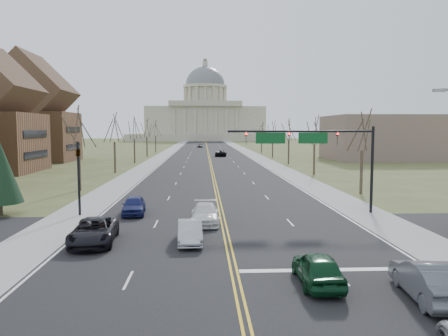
{
  "coord_description": "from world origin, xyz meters",
  "views": [
    {
      "loc": [
        -1.5,
        -21.86,
        7.01
      ],
      "look_at": [
        0.64,
        22.56,
        3.0
      ],
      "focal_mm": 35.0,
      "sensor_mm": 36.0,
      "label": 1
    }
  ],
  "objects": [
    {
      "name": "sidewalk_right",
      "position": [
        12.0,
        110.0,
        0.01
      ],
      "size": [
        4.0,
        380.0,
        0.03
      ],
      "primitive_type": "cube",
      "color": "gray",
      "rests_on": "ground"
    },
    {
      "name": "edge_line_right",
      "position": [
        9.8,
        110.0,
        0.01
      ],
      "size": [
        0.15,
        380.0,
        0.01
      ],
      "primitive_type": "cube",
      "color": "silver",
      "rests_on": "road"
    },
    {
      "name": "tree_r_2",
      "position": [
        15.5,
        64.0,
        6.55
      ],
      "size": [
        3.74,
        3.74,
        8.5
      ],
      "color": "#33281E",
      "rests_on": "ground"
    },
    {
      "name": "car_nb_outer_lead",
      "position": [
        7.74,
        -4.86,
        0.82
      ],
      "size": [
        2.13,
        5.02,
        1.61
      ],
      "primitive_type": "imported",
      "rotation": [
        0.0,
        0.0,
        3.05
      ],
      "color": "#52545A",
      "rests_on": "road"
    },
    {
      "name": "tree_r_1",
      "position": [
        15.5,
        44.0,
        6.55
      ],
      "size": [
        3.74,
        3.74,
        8.5
      ],
      "color": "#33281E",
      "rests_on": "ground"
    },
    {
      "name": "cross_road",
      "position": [
        0.0,
        6.0,
        0.01
      ],
      "size": [
        120.0,
        14.0,
        0.01
      ],
      "primitive_type": "cube",
      "color": "black",
      "rests_on": "ground"
    },
    {
      "name": "tree_l_3",
      "position": [
        -15.5,
        88.0,
        6.94
      ],
      "size": [
        3.96,
        3.96,
        9.0
      ],
      "color": "#33281E",
      "rests_on": "ground"
    },
    {
      "name": "tree_r_0",
      "position": [
        15.5,
        24.0,
        6.55
      ],
      "size": [
        3.74,
        3.74,
        8.5
      ],
      "color": "#33281E",
      "rests_on": "ground"
    },
    {
      "name": "tree_l_4",
      "position": [
        -15.5,
        108.0,
        6.94
      ],
      "size": [
        3.96,
        3.96,
        9.0
      ],
      "color": "#33281E",
      "rests_on": "ground"
    },
    {
      "name": "bldg_right_mass",
      "position": [
        40.0,
        76.0,
        5.0
      ],
      "size": [
        25.0,
        20.0,
        10.0
      ],
      "primitive_type": "cube",
      "color": "#735C51",
      "rests_on": "ground"
    },
    {
      "name": "car_nb_inner_lead",
      "position": [
        3.63,
        -2.96,
        0.76
      ],
      "size": [
        1.86,
        4.41,
        1.49
      ],
      "primitive_type": "imported",
      "rotation": [
        0.0,
        0.0,
        3.12
      ],
      "color": "#0C381C",
      "rests_on": "road"
    },
    {
      "name": "tree_l_2",
      "position": [
        -15.5,
        68.0,
        6.94
      ],
      "size": [
        3.96,
        3.96,
        9.0
      ],
      "color": "#33281E",
      "rests_on": "ground"
    },
    {
      "name": "tree_l_1",
      "position": [
        -15.5,
        48.0,
        6.94
      ],
      "size": [
        3.96,
        3.96,
        9.0
      ],
      "color": "#33281E",
      "rests_on": "ground"
    },
    {
      "name": "car_sb_outer_second",
      "position": [
        -7.19,
        13.75,
        0.76
      ],
      "size": [
        2.13,
        4.53,
        1.5
      ],
      "primitive_type": "imported",
      "rotation": [
        0.0,
        0.0,
        0.08
      ],
      "color": "navy",
      "rests_on": "road"
    },
    {
      "name": "signal_mast",
      "position": [
        7.45,
        13.5,
        5.76
      ],
      "size": [
        12.12,
        0.44,
        7.2
      ],
      "color": "black",
      "rests_on": "ground"
    },
    {
      "name": "sidewalk_left",
      "position": [
        -12.0,
        110.0,
        0.01
      ],
      "size": [
        4.0,
        380.0,
        0.03
      ],
      "primitive_type": "cube",
      "color": "gray",
      "rests_on": "ground"
    },
    {
      "name": "tree_l_0",
      "position": [
        -15.5,
        28.0,
        6.94
      ],
      "size": [
        3.96,
        3.96,
        9.0
      ],
      "color": "#33281E",
      "rests_on": "ground"
    },
    {
      "name": "edge_line_left",
      "position": [
        -9.8,
        110.0,
        0.01
      ],
      "size": [
        0.15,
        380.0,
        0.01
      ],
      "primitive_type": "cube",
      "color": "silver",
      "rests_on": "road"
    },
    {
      "name": "bldg_left_far",
      "position": [
        -38.0,
        74.0,
        9.54
      ],
      "size": [
        17.1,
        14.28,
        23.25
      ],
      "color": "brown",
      "rests_on": "ground"
    },
    {
      "name": "car_sb_inner_second",
      "position": [
        -1.36,
        10.0,
        0.74
      ],
      "size": [
        2.08,
        5.02,
        1.45
      ],
      "primitive_type": "imported",
      "rotation": [
        0.0,
        0.0,
        -0.01
      ],
      "color": "silver",
      "rests_on": "road"
    },
    {
      "name": "stop_bar",
      "position": [
        5.0,
        -1.0,
        0.01
      ],
      "size": [
        9.5,
        0.5,
        0.01
      ],
      "primitive_type": "cube",
      "color": "silver",
      "rests_on": "road"
    },
    {
      "name": "car_far_sb",
      "position": [
        -2.6,
        141.16,
        0.71
      ],
      "size": [
        2.1,
        4.26,
        1.4
      ],
      "primitive_type": "imported",
      "rotation": [
        0.0,
        0.0,
        -0.11
      ],
      "color": "#484A4F",
      "rests_on": "road"
    },
    {
      "name": "car_sb_inner_lead",
      "position": [
        -2.32,
        4.5,
        0.7
      ],
      "size": [
        1.62,
        4.23,
        1.38
      ],
      "primitive_type": "imported",
      "rotation": [
        0.0,
        0.0,
        0.04
      ],
      "color": "#ABAFB4",
      "rests_on": "road"
    },
    {
      "name": "road",
      "position": [
        0.0,
        110.0,
        0.01
      ],
      "size": [
        20.0,
        380.0,
        0.01
      ],
      "primitive_type": "cube",
      "color": "black",
      "rests_on": "ground"
    },
    {
      "name": "car_far_nb",
      "position": [
        3.07,
        88.97,
        0.82
      ],
      "size": [
        3.28,
        6.06,
        1.61
      ],
      "primitive_type": "imported",
      "rotation": [
        0.0,
        0.0,
        3.03
      ],
      "color": "black",
      "rests_on": "road"
    },
    {
      "name": "car_sb_outer_lead",
      "position": [
        -8.18,
        4.64,
        0.77
      ],
      "size": [
        2.92,
        5.64,
        1.52
      ],
      "primitive_type": "imported",
      "rotation": [
        0.0,
        0.0,
        0.08
      ],
      "color": "black",
      "rests_on": "road"
    },
    {
      "name": "ground",
      "position": [
        0.0,
        0.0,
        0.0
      ],
      "size": [
        600.0,
        600.0,
        0.0
      ],
      "primitive_type": "plane",
      "color": "#444E27",
      "rests_on": "ground"
    },
    {
      "name": "capitol",
      "position": [
        0.0,
        249.91,
        14.2
      ],
      "size": [
        90.0,
        60.0,
        50.0
      ],
      "color": "beige",
      "rests_on": "ground"
    },
    {
      "name": "tree_r_3",
      "position": [
        15.5,
        84.0,
        6.55
      ],
      "size": [
        3.74,
        3.74,
        8.5
      ],
      "color": "#33281E",
      "rests_on": "ground"
    },
    {
      "name": "center_line",
      "position": [
        0.0,
        110.0,
        0.01
      ],
      "size": [
        0.42,
        380.0,
        0.01
      ],
      "primitive_type": "cube",
      "color": "gold",
      "rests_on": "road"
    },
    {
      "name": "tree_r_4",
      "position": [
        15.5,
        104.0,
        6.55
      ],
      "size": [
        3.74,
        3.74,
        8.5
      ],
      "color": "#33281E",
      "rests_on": "ground"
    },
    {
      "name": "signal_left",
      "position": [
        -11.5,
        13.5,
        3.71
      ],
      "size": [
        0.32,
        0.36,
        6.0
      ],
      "color": "black",
      "rests_on": "ground"
    }
  ]
}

